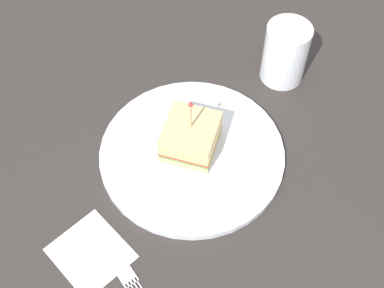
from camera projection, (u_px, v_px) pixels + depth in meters
The scene contains 7 objects.
ground_plane at pixel (192, 159), 81.25cm from camera, with size 108.30×108.30×2.00cm, color #2D2826.
plate at pixel (192, 153), 79.92cm from camera, with size 29.37×29.37×1.22cm, color white.
sandwich_half_center at pixel (191, 137), 77.75cm from camera, with size 10.38×10.02×10.87cm.
drink_glass at pixel (285, 55), 86.16cm from camera, with size 7.62×7.62×10.97cm.
napkin at pixel (91, 253), 70.88cm from camera, with size 10.30×9.27×0.15cm, color beige.
fork at pixel (120, 265), 69.78cm from camera, with size 5.58×12.06×0.35cm.
knife at pixel (85, 282), 68.37cm from camera, with size 6.05×11.13×0.35cm.
Camera 1 is at (37.24, 24.28, 67.05)cm, focal length 46.96 mm.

